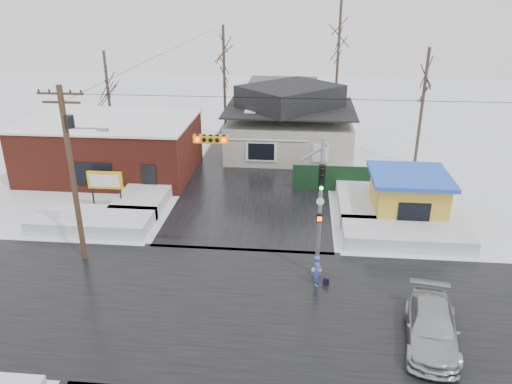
# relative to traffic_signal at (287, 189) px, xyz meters

# --- Properties ---
(ground) EXTENTS (120.00, 120.00, 0.00)m
(ground) POSITION_rel_traffic_signal_xyz_m (-2.43, -2.97, -4.54)
(ground) COLOR white
(ground) RESTS_ON ground
(road_ns) EXTENTS (10.00, 120.00, 0.02)m
(road_ns) POSITION_rel_traffic_signal_xyz_m (-2.43, -2.97, -4.53)
(road_ns) COLOR black
(road_ns) RESTS_ON ground
(road_ew) EXTENTS (120.00, 10.00, 0.02)m
(road_ew) POSITION_rel_traffic_signal_xyz_m (-2.43, -2.97, -4.53)
(road_ew) COLOR black
(road_ew) RESTS_ON ground
(snowbank_nw) EXTENTS (7.00, 3.00, 0.80)m
(snowbank_nw) POSITION_rel_traffic_signal_xyz_m (-11.43, 4.03, -4.14)
(snowbank_nw) COLOR white
(snowbank_nw) RESTS_ON ground
(snowbank_ne) EXTENTS (7.00, 3.00, 0.80)m
(snowbank_ne) POSITION_rel_traffic_signal_xyz_m (6.57, 4.03, -4.14)
(snowbank_ne) COLOR white
(snowbank_ne) RESTS_ON ground
(snowbank_nside_w) EXTENTS (3.00, 8.00, 0.80)m
(snowbank_nside_w) POSITION_rel_traffic_signal_xyz_m (-9.43, 9.03, -4.14)
(snowbank_nside_w) COLOR white
(snowbank_nside_w) RESTS_ON ground
(snowbank_nside_e) EXTENTS (3.00, 8.00, 0.80)m
(snowbank_nside_e) POSITION_rel_traffic_signal_xyz_m (4.57, 9.03, -4.14)
(snowbank_nside_e) COLOR white
(snowbank_nside_e) RESTS_ON ground
(traffic_signal) EXTENTS (6.05, 0.68, 7.00)m
(traffic_signal) POSITION_rel_traffic_signal_xyz_m (0.00, 0.00, 0.00)
(traffic_signal) COLOR gray
(traffic_signal) RESTS_ON ground
(utility_pole) EXTENTS (3.15, 0.44, 9.00)m
(utility_pole) POSITION_rel_traffic_signal_xyz_m (-10.36, 0.53, 0.57)
(utility_pole) COLOR #382619
(utility_pole) RESTS_ON ground
(brick_building) EXTENTS (12.20, 8.20, 4.12)m
(brick_building) POSITION_rel_traffic_signal_xyz_m (-13.43, 13.03, -2.46)
(brick_building) COLOR maroon
(brick_building) RESTS_ON ground
(marquee_sign) EXTENTS (2.20, 0.21, 2.55)m
(marquee_sign) POSITION_rel_traffic_signal_xyz_m (-11.43, 6.53, -2.62)
(marquee_sign) COLOR black
(marquee_sign) RESTS_ON ground
(house) EXTENTS (10.40, 8.40, 5.76)m
(house) POSITION_rel_traffic_signal_xyz_m (-0.43, 19.03, -1.92)
(house) COLOR #BAB6A8
(house) RESTS_ON ground
(kiosk) EXTENTS (4.60, 4.60, 2.88)m
(kiosk) POSITION_rel_traffic_signal_xyz_m (7.07, 7.03, -3.08)
(kiosk) COLOR gold
(kiosk) RESTS_ON ground
(fence) EXTENTS (8.00, 0.12, 1.80)m
(fence) POSITION_rel_traffic_signal_xyz_m (4.07, 11.03, -3.64)
(fence) COLOR black
(fence) RESTS_ON ground
(tree_far_left) EXTENTS (3.00, 3.00, 10.00)m
(tree_far_left) POSITION_rel_traffic_signal_xyz_m (-6.43, 23.03, 3.41)
(tree_far_left) COLOR #332821
(tree_far_left) RESTS_ON ground
(tree_far_mid) EXTENTS (3.00, 3.00, 12.00)m
(tree_far_mid) POSITION_rel_traffic_signal_xyz_m (3.57, 25.03, 5.00)
(tree_far_mid) COLOR #332821
(tree_far_mid) RESTS_ON ground
(tree_far_right) EXTENTS (3.00, 3.00, 9.00)m
(tree_far_right) POSITION_rel_traffic_signal_xyz_m (9.57, 17.03, 2.62)
(tree_far_right) COLOR #332821
(tree_far_right) RESTS_ON ground
(tree_far_west) EXTENTS (3.00, 3.00, 8.00)m
(tree_far_west) POSITION_rel_traffic_signal_xyz_m (-16.43, 21.03, 1.82)
(tree_far_west) COLOR #332821
(tree_far_west) RESTS_ON ground
(pedestrian) EXTENTS (0.42, 0.60, 1.54)m
(pedestrian) POSITION_rel_traffic_signal_xyz_m (1.57, -0.84, -3.77)
(pedestrian) COLOR #4357BB
(pedestrian) RESTS_ON ground
(car) EXTENTS (2.70, 5.09, 1.41)m
(car) POSITION_rel_traffic_signal_xyz_m (6.00, -4.50, -3.84)
(car) COLOR #ABAEB2
(car) RESTS_ON ground
(shopping_bag) EXTENTS (0.30, 0.20, 0.35)m
(shopping_bag) POSITION_rel_traffic_signal_xyz_m (2.00, -0.82, -4.36)
(shopping_bag) COLOR black
(shopping_bag) RESTS_ON ground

